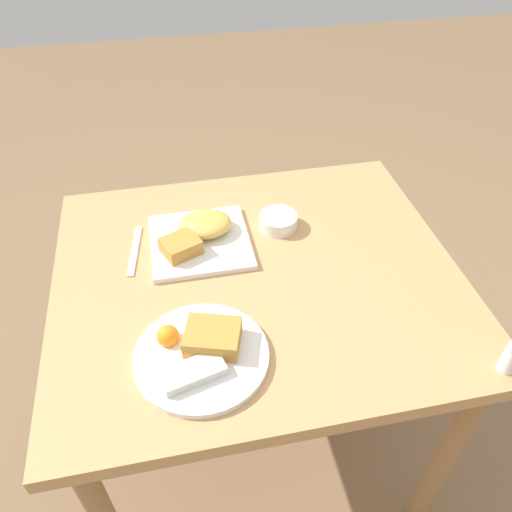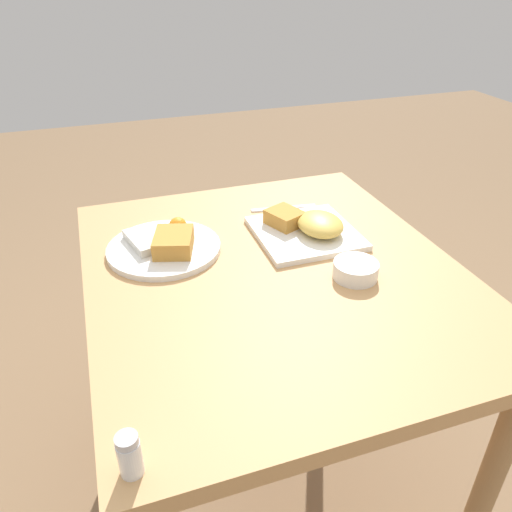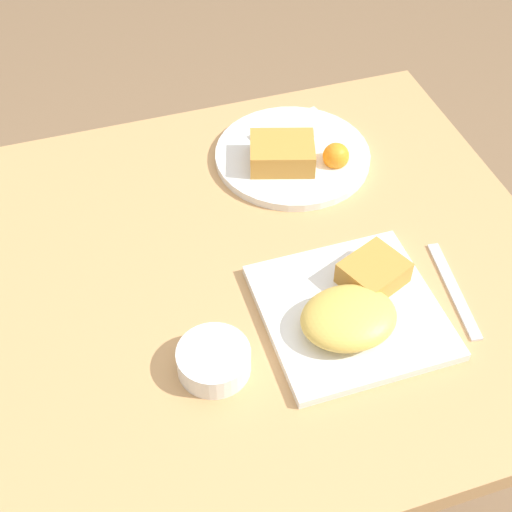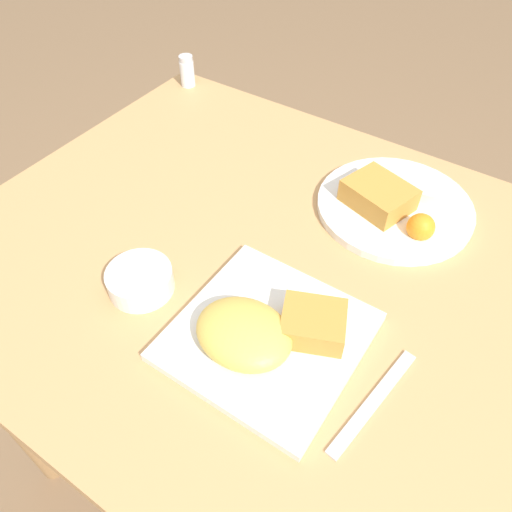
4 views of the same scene
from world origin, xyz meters
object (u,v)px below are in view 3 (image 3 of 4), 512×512
sauce_ramekin (214,360)px  butter_knife (454,290)px  plate_oval_far (293,153)px  plate_square_near (353,308)px

sauce_ramekin → butter_knife: (0.36, 0.02, -0.02)m
plate_oval_far → sauce_ramekin: plate_oval_far is taller
plate_square_near → butter_knife: plate_square_near is taller
plate_square_near → butter_knife: size_ratio=1.33×
plate_square_near → sauce_ramekin: bearing=-174.0°
plate_square_near → butter_knife: bearing=0.5°
sauce_ramekin → butter_knife: size_ratio=0.53×
plate_oval_far → butter_knife: (0.12, -0.34, -0.01)m
plate_oval_far → sauce_ramekin: bearing=-123.2°
plate_oval_far → butter_knife: bearing=-70.5°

